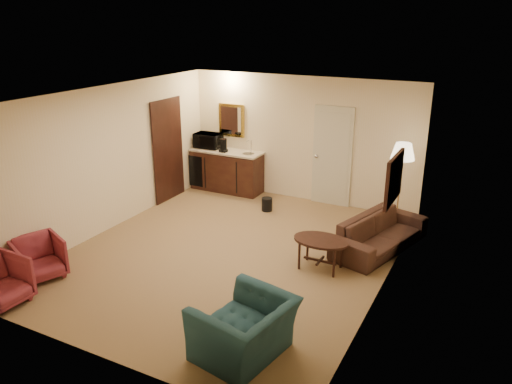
{
  "coord_description": "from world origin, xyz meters",
  "views": [
    {
      "loc": [
        3.79,
        -6.45,
        3.73
      ],
      "look_at": [
        0.22,
        0.5,
        0.96
      ],
      "focal_mm": 35.0,
      "sensor_mm": 36.0,
      "label": 1
    }
  ],
  "objects_px": {
    "sofa": "(380,228)",
    "teal_armchair": "(244,320)",
    "rose_chair_near": "(38,256)",
    "coffee_table": "(320,254)",
    "floor_lamp": "(400,186)",
    "wetbar_cabinet": "(227,171)",
    "microwave": "(208,139)",
    "waste_bin": "(267,204)",
    "coffee_maker": "(223,145)"
  },
  "relations": [
    {
      "from": "wetbar_cabinet",
      "to": "microwave",
      "type": "xyz_separation_m",
      "value": [
        -0.5,
        0.05,
        0.66
      ]
    },
    {
      "from": "coffee_table",
      "to": "floor_lamp",
      "type": "xyz_separation_m",
      "value": [
        0.7,
        2.17,
        0.56
      ]
    },
    {
      "from": "floor_lamp",
      "to": "waste_bin",
      "type": "distance_m",
      "value": 2.61
    },
    {
      "from": "wetbar_cabinet",
      "to": "microwave",
      "type": "height_order",
      "value": "microwave"
    },
    {
      "from": "waste_bin",
      "to": "sofa",
      "type": "bearing_deg",
      "value": -15.95
    },
    {
      "from": "teal_armchair",
      "to": "coffee_maker",
      "type": "relative_size",
      "value": 3.65
    },
    {
      "from": "wetbar_cabinet",
      "to": "sofa",
      "type": "distance_m",
      "value": 4.06
    },
    {
      "from": "coffee_table",
      "to": "coffee_maker",
      "type": "xyz_separation_m",
      "value": [
        -3.16,
        2.41,
        0.82
      ]
    },
    {
      "from": "teal_armchair",
      "to": "microwave",
      "type": "height_order",
      "value": "microwave"
    },
    {
      "from": "wetbar_cabinet",
      "to": "coffee_maker",
      "type": "distance_m",
      "value": 0.62
    },
    {
      "from": "sofa",
      "to": "coffee_maker",
      "type": "distance_m",
      "value": 4.08
    },
    {
      "from": "coffee_table",
      "to": "waste_bin",
      "type": "bearing_deg",
      "value": 134.83
    },
    {
      "from": "teal_armchair",
      "to": "rose_chair_near",
      "type": "xyz_separation_m",
      "value": [
        -3.61,
        0.2,
        -0.12
      ]
    },
    {
      "from": "wetbar_cabinet",
      "to": "rose_chair_near",
      "type": "distance_m",
      "value": 4.75
    },
    {
      "from": "rose_chair_near",
      "to": "coffee_table",
      "type": "bearing_deg",
      "value": -36.5
    },
    {
      "from": "wetbar_cabinet",
      "to": "microwave",
      "type": "relative_size",
      "value": 2.79
    },
    {
      "from": "waste_bin",
      "to": "microwave",
      "type": "height_order",
      "value": "microwave"
    },
    {
      "from": "floor_lamp",
      "to": "microwave",
      "type": "xyz_separation_m",
      "value": [
        -4.35,
        0.41,
        0.31
      ]
    },
    {
      "from": "sofa",
      "to": "coffee_table",
      "type": "xyz_separation_m",
      "value": [
        -0.65,
        -1.11,
        -0.13
      ]
    },
    {
      "from": "microwave",
      "to": "coffee_table",
      "type": "bearing_deg",
      "value": -38.51
    },
    {
      "from": "wetbar_cabinet",
      "to": "teal_armchair",
      "type": "height_order",
      "value": "teal_armchair"
    },
    {
      "from": "rose_chair_near",
      "to": "floor_lamp",
      "type": "relative_size",
      "value": 0.43
    },
    {
      "from": "microwave",
      "to": "teal_armchair",
      "type": "bearing_deg",
      "value": -57.29
    },
    {
      "from": "teal_armchair",
      "to": "rose_chair_near",
      "type": "bearing_deg",
      "value": -82.8
    },
    {
      "from": "microwave",
      "to": "coffee_maker",
      "type": "height_order",
      "value": "microwave"
    },
    {
      "from": "rose_chair_near",
      "to": "microwave",
      "type": "relative_size",
      "value": 1.18
    },
    {
      "from": "coffee_table",
      "to": "microwave",
      "type": "bearing_deg",
      "value": 144.77
    },
    {
      "from": "waste_bin",
      "to": "coffee_maker",
      "type": "bearing_deg",
      "value": 156.13
    },
    {
      "from": "wetbar_cabinet",
      "to": "floor_lamp",
      "type": "height_order",
      "value": "floor_lamp"
    },
    {
      "from": "teal_armchair",
      "to": "microwave",
      "type": "xyz_separation_m",
      "value": [
        -3.61,
        4.97,
        0.66
      ]
    },
    {
      "from": "rose_chair_near",
      "to": "coffee_table",
      "type": "distance_m",
      "value": 4.26
    },
    {
      "from": "coffee_table",
      "to": "coffee_maker",
      "type": "bearing_deg",
      "value": 142.61
    },
    {
      "from": "rose_chair_near",
      "to": "waste_bin",
      "type": "bearing_deg",
      "value": -2.2
    },
    {
      "from": "teal_armchair",
      "to": "waste_bin",
      "type": "distance_m",
      "value": 4.56
    },
    {
      "from": "rose_chair_near",
      "to": "wetbar_cabinet",
      "type": "bearing_deg",
      "value": 16.57
    },
    {
      "from": "teal_armchair",
      "to": "waste_bin",
      "type": "xyz_separation_m",
      "value": [
        -1.76,
        4.2,
        -0.33
      ]
    },
    {
      "from": "rose_chair_near",
      "to": "coffee_maker",
      "type": "xyz_separation_m",
      "value": [
        0.49,
        4.6,
        0.72
      ]
    },
    {
      "from": "coffee_table",
      "to": "floor_lamp",
      "type": "height_order",
      "value": "floor_lamp"
    },
    {
      "from": "sofa",
      "to": "teal_armchair",
      "type": "bearing_deg",
      "value": -174.74
    },
    {
      "from": "floor_lamp",
      "to": "microwave",
      "type": "relative_size",
      "value": 2.74
    },
    {
      "from": "wetbar_cabinet",
      "to": "coffee_table",
      "type": "height_order",
      "value": "wetbar_cabinet"
    },
    {
      "from": "teal_armchair",
      "to": "wetbar_cabinet",
      "type": "bearing_deg",
      "value": -137.36
    },
    {
      "from": "waste_bin",
      "to": "coffee_maker",
      "type": "xyz_separation_m",
      "value": [
        -1.36,
        0.6,
        0.93
      ]
    },
    {
      "from": "microwave",
      "to": "rose_chair_near",
      "type": "bearing_deg",
      "value": -93.28
    },
    {
      "from": "coffee_maker",
      "to": "teal_armchair",
      "type": "bearing_deg",
      "value": -70.46
    },
    {
      "from": "rose_chair_near",
      "to": "coffee_maker",
      "type": "height_order",
      "value": "coffee_maker"
    },
    {
      "from": "rose_chair_near",
      "to": "sofa",
      "type": "bearing_deg",
      "value": -29.88
    },
    {
      "from": "coffee_table",
      "to": "coffee_maker",
      "type": "relative_size",
      "value": 2.97
    },
    {
      "from": "microwave",
      "to": "coffee_maker",
      "type": "relative_size",
      "value": 2.02
    },
    {
      "from": "wetbar_cabinet",
      "to": "microwave",
      "type": "distance_m",
      "value": 0.83
    }
  ]
}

